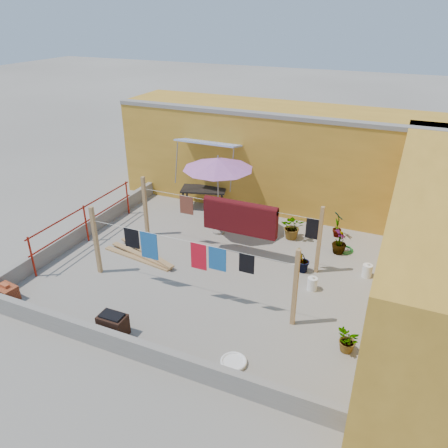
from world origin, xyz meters
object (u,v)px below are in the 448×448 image
Objects in this scene: white_basin at (234,362)px; brazier at (113,325)px; green_hose at (345,249)px; plant_back_a at (293,227)px; water_jug_a at (312,284)px; water_jug_b at (367,271)px; brick_stack at (7,293)px; outdoor_table at (204,190)px; patio_umbrella at (218,164)px.

brazier is at bearing -175.15° from white_basin.
green_hose is 1.56m from plant_back_a.
water_jug_a is 0.98× the size of water_jug_b.
brick_stack is 7.54m from plant_back_a.
water_jug_a is (4.41, -3.22, -0.45)m from outdoor_table.
patio_umbrella is at bearing 117.37° from white_basin.
plant_back_a is (-1.13, 2.31, 0.21)m from water_jug_a.
patio_umbrella is 5.74m from white_basin.
brazier is 1.11× the size of white_basin.
outdoor_table is at bearing 167.91° from green_hose.
water_jug_a is 0.50× the size of plant_back_a.
plant_back_a reaches higher than brazier.
brick_stack reaches higher than green_hose.
outdoor_table is 3.15× the size of white_basin.
patio_umbrella reaches higher than outdoor_table.
outdoor_table is 3.41m from plant_back_a.
white_basin is at bearing 4.85° from brazier.
brazier is at bearing -80.51° from outdoor_table.
water_jug_b is (4.45, 4.29, -0.08)m from brazier.
water_jug_b is at bearing 65.08° from white_basin.
water_jug_a is 1.57m from water_jug_b.
brick_stack is 1.43× the size of water_jug_a.
patio_umbrella reaches higher than water_jug_a.
plant_back_a is (3.28, -0.91, -0.24)m from outdoor_table.
water_jug_b is at bearing -20.96° from outdoor_table.
brick_stack is 1.05× the size of white_basin.
green_hose is at bearing 6.42° from patio_umbrella.
green_hose is (3.73, 5.37, -0.21)m from brazier.
patio_umbrella reaches higher than brazier.
patio_umbrella is 5.15× the size of green_hose.
water_jug_b is 0.78× the size of green_hose.
plant_back_a reaches higher than water_jug_a.
brazier is (-0.10, -4.96, -1.89)m from patio_umbrella.
water_jug_b is at bearing -56.43° from green_hose.
water_jug_a is 2.23m from green_hose.
green_hose is at bearing 38.81° from brick_stack.
outdoor_table reaches higher than brick_stack.
brick_stack is 0.94× the size of brazier.
brazier is 6.54m from green_hose.
white_basin is at bearing -104.71° from water_jug_a.
water_jug_a is at bearing 43.65° from brazier.
plant_back_a is at bearing 46.80° from brick_stack.
plant_back_a reaches higher than brick_stack.
outdoor_table is 5.47m from water_jug_a.
white_basin is 1.36× the size of water_jug_a.
outdoor_table reaches higher than white_basin.
plant_back_a is (2.21, 5.49, 0.12)m from brazier.
brick_stack is (-1.88, -6.40, -0.43)m from outdoor_table.
brick_stack is at bearing -177.74° from white_basin.
brick_stack is 8.57m from green_hose.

